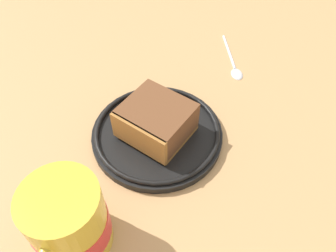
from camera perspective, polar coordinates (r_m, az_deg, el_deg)
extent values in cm
cube|color=tan|center=(48.29, 1.32, -7.06)|extent=(120.14, 120.14, 3.37)
cylinder|color=black|center=(49.04, -1.62, -1.33)|extent=(18.89, 18.89, 1.17)
torus|color=black|center=(48.33, -1.64, -0.65)|extent=(18.03, 18.03, 0.65)
cube|color=#9E662D|center=(48.35, -1.64, -0.67)|extent=(11.29, 10.84, 0.60)
cube|color=brown|center=(46.45, -1.71, 1.30)|extent=(11.29, 10.84, 4.42)
cube|color=#9E662D|center=(44.33, -5.02, -2.12)|extent=(8.44, 3.97, 4.42)
cylinder|color=gold|center=(38.53, -16.54, -15.05)|extent=(8.33, 8.33, 10.08)
cylinder|color=red|center=(39.70, -16.11, -15.88)|extent=(8.50, 8.50, 3.17)
cylinder|color=black|center=(36.02, -17.57, -13.05)|extent=(7.33, 7.33, 0.40)
ellipsoid|color=silver|center=(59.94, 11.66, 8.85)|extent=(3.58, 3.13, 0.80)
cylinder|color=silver|center=(64.79, 10.33, 12.47)|extent=(8.99, 4.82, 0.50)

